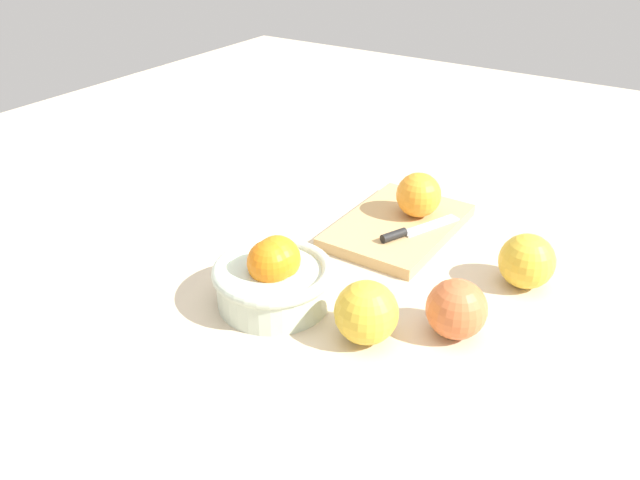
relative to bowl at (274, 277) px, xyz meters
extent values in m
plane|color=beige|center=(0.17, -0.13, -0.04)|extent=(2.40, 2.40, 0.00)
cylinder|color=beige|center=(0.00, 0.00, -0.01)|extent=(0.16, 0.16, 0.05)
torus|color=beige|center=(0.00, 0.00, 0.01)|extent=(0.17, 0.17, 0.02)
sphere|color=orange|center=(0.01, 0.00, 0.03)|extent=(0.06, 0.06, 0.06)
sphere|color=orange|center=(0.00, 0.00, 0.03)|extent=(0.06, 0.06, 0.06)
cube|color=tan|center=(0.28, -0.05, -0.03)|extent=(0.26, 0.17, 0.02)
sphere|color=orange|center=(0.31, -0.07, 0.02)|extent=(0.07, 0.07, 0.07)
cube|color=silver|center=(0.29, -0.10, -0.02)|extent=(0.11, 0.06, 0.00)
cylinder|color=black|center=(0.22, -0.07, -0.01)|extent=(0.05, 0.03, 0.01)
sphere|color=gold|center=(0.23, -0.28, 0.00)|extent=(0.08, 0.08, 0.08)
sphere|color=#CC6638|center=(0.07, -0.24, 0.00)|extent=(0.08, 0.08, 0.08)
sphere|color=gold|center=(0.00, -0.15, 0.00)|extent=(0.08, 0.08, 0.08)
camera|label=1|loc=(-0.57, -0.45, 0.47)|focal=35.28mm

